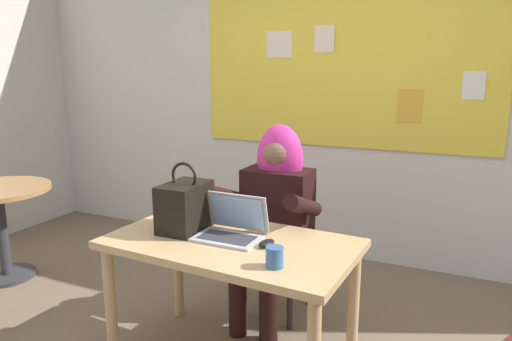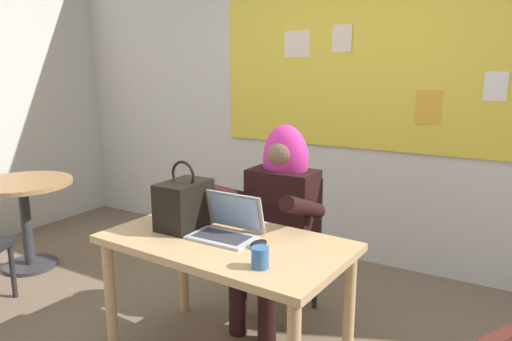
% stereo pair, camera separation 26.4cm
% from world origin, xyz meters
% --- Properties ---
extents(wall_back_bulletin, '(6.12, 1.95, 2.92)m').
position_xyz_m(wall_back_bulletin, '(-0.00, 1.88, 1.47)').
color(wall_back_bulletin, silver).
rests_on(wall_back_bulletin, ground).
extents(desk_main, '(1.31, 0.78, 0.71)m').
position_xyz_m(desk_main, '(-0.10, 0.11, 0.62)').
color(desk_main, tan).
rests_on(desk_main, ground).
extents(chair_at_desk, '(0.43, 0.43, 0.89)m').
position_xyz_m(chair_at_desk, '(-0.11, 0.83, 0.49)').
color(chair_at_desk, '#2D3347').
rests_on(chair_at_desk, ground).
extents(person_costumed, '(0.59, 0.60, 1.24)m').
position_xyz_m(person_costumed, '(-0.11, 0.70, 0.73)').
color(person_costumed, black).
rests_on(person_costumed, ground).
extents(laptop, '(0.34, 0.27, 0.22)m').
position_xyz_m(laptop, '(-0.12, 0.16, 0.76)').
color(laptop, '#B7B7BC').
rests_on(laptop, desk_main).
extents(computer_mouse, '(0.08, 0.12, 0.03)m').
position_xyz_m(computer_mouse, '(0.10, 0.11, 0.73)').
color(computer_mouse, black).
rests_on(computer_mouse, desk_main).
extents(handbag, '(0.20, 0.30, 0.38)m').
position_xyz_m(handbag, '(-0.40, 0.15, 0.85)').
color(handbag, black).
rests_on(handbag, desk_main).
extents(coffee_mug, '(0.08, 0.08, 0.09)m').
position_xyz_m(coffee_mug, '(0.23, -0.10, 0.76)').
color(coffee_mug, '#336099').
rests_on(coffee_mug, desk_main).
extents(side_table_round, '(0.75, 0.75, 0.72)m').
position_xyz_m(side_table_round, '(-2.18, 0.35, 0.53)').
color(side_table_round, '#A37547').
rests_on(side_table_round, ground).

